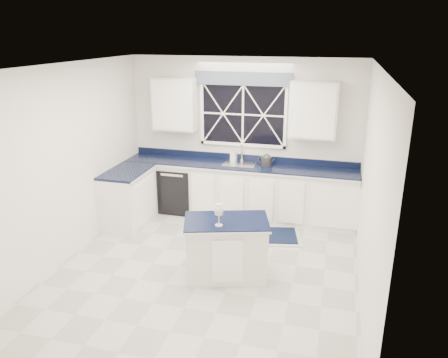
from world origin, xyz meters
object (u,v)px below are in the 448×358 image
(faucet, at_px, (242,153))
(wine_glass, at_px, (219,211))
(dishwasher, at_px, (179,188))
(island, at_px, (226,248))
(soap_bottle, at_px, (234,154))
(kettle, at_px, (266,160))

(faucet, xyz_separation_m, wine_glass, (0.25, -2.36, -0.10))
(dishwasher, distance_m, island, 2.43)
(faucet, distance_m, soap_bottle, 0.16)
(island, distance_m, wine_glass, 0.62)
(dishwasher, distance_m, faucet, 1.31)
(faucet, bearing_deg, dishwasher, -169.98)
(faucet, bearing_deg, wine_glass, -84.07)
(faucet, height_order, soap_bottle, faucet)
(faucet, relative_size, kettle, 0.98)
(dishwasher, height_order, wine_glass, wine_glass)
(faucet, relative_size, wine_glass, 1.05)
(dishwasher, distance_m, soap_bottle, 1.16)
(faucet, xyz_separation_m, island, (0.30, -2.19, -0.70))
(faucet, height_order, kettle, faucet)
(soap_bottle, bearing_deg, wine_glass, -80.60)
(island, height_order, soap_bottle, soap_bottle)
(faucet, height_order, wine_glass, faucet)
(dishwasher, bearing_deg, faucet, 10.02)
(wine_glass, distance_m, soap_bottle, 2.42)
(soap_bottle, bearing_deg, faucet, -9.67)
(wine_glass, xyz_separation_m, soap_bottle, (-0.40, 2.39, 0.05))
(dishwasher, xyz_separation_m, kettle, (1.56, 0.05, 0.63))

